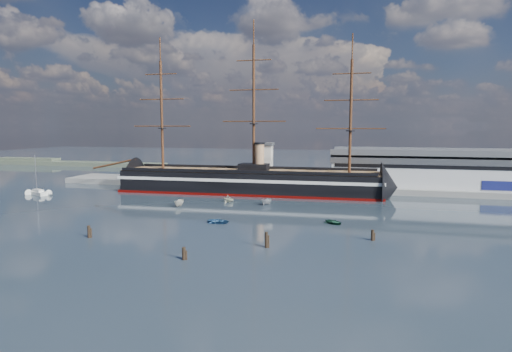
# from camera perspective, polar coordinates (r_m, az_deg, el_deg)

# --- Properties ---
(ground) EXTENTS (600.00, 600.00, 0.00)m
(ground) POSITION_cam_1_polar(r_m,az_deg,el_deg) (128.70, -3.22, -3.62)
(ground) COLOR #1D2A33
(ground) RESTS_ON ground
(quay) EXTENTS (180.00, 18.00, 2.00)m
(quay) POSITION_cam_1_polar(r_m,az_deg,el_deg) (160.83, 4.10, -1.57)
(quay) COLOR slate
(quay) RESTS_ON ground
(warehouse) EXTENTS (63.00, 21.00, 11.60)m
(warehouse) POSITION_cam_1_polar(r_m,az_deg,el_deg) (162.42, 21.29, 0.91)
(warehouse) COLOR #B7BABC
(warehouse) RESTS_ON ground
(quay_tower) EXTENTS (5.00, 5.00, 15.00)m
(quay_tower) POSITION_cam_1_polar(r_m,az_deg,el_deg) (158.23, 1.44, 1.87)
(quay_tower) COLOR silver
(quay_tower) RESTS_ON ground
(shoreline) EXTENTS (120.00, 10.00, 4.00)m
(shoreline) POSITION_cam_1_polar(r_m,az_deg,el_deg) (280.37, -24.93, 1.62)
(shoreline) COLOR #3F4C38
(shoreline) RESTS_ON ground
(warship) EXTENTS (113.16, 19.41, 53.94)m
(warship) POSITION_cam_1_polar(r_m,az_deg,el_deg) (147.64, -1.70, -0.71)
(warship) COLOR black
(warship) RESTS_ON ground
(sailboat) EXTENTS (8.69, 5.69, 13.47)m
(sailboat) POSITION_cam_1_polar(r_m,az_deg,el_deg) (161.22, -27.03, -1.95)
(sailboat) COLOR silver
(sailboat) RESTS_ON ground
(motorboat_a) EXTENTS (6.00, 2.48, 2.36)m
(motorboat_a) POSITION_cam_1_polar(r_m,az_deg,el_deg) (125.17, -10.21, -4.01)
(motorboat_a) COLOR beige
(motorboat_a) RESTS_ON ground
(motorboat_b) EXTENTS (1.42, 3.37, 1.56)m
(motorboat_b) POSITION_cam_1_polar(r_m,az_deg,el_deg) (102.40, -5.02, -6.30)
(motorboat_b) COLOR navy
(motorboat_b) RESTS_ON ground
(motorboat_c) EXTENTS (5.88, 3.94, 2.21)m
(motorboat_c) POSITION_cam_1_polar(r_m,az_deg,el_deg) (125.80, 1.40, -3.85)
(motorboat_c) COLOR gray
(motorboat_c) RESTS_ON ground
(motorboat_d) EXTENTS (5.55, 7.36, 2.48)m
(motorboat_d) POSITION_cam_1_polar(r_m,az_deg,el_deg) (130.50, -3.73, -3.48)
(motorboat_d) COLOR #EAEACA
(motorboat_d) RESTS_ON ground
(motorboat_e) EXTENTS (2.74, 2.95, 1.35)m
(motorboat_e) POSITION_cam_1_polar(r_m,az_deg,el_deg) (103.00, 10.36, -6.31)
(motorboat_e) COLOR #113525
(motorboat_e) RESTS_ON ground
(piling_near_left) EXTENTS (0.64, 0.64, 3.27)m
(piling_near_left) POSITION_cam_1_polar(r_m,az_deg,el_deg) (95.64, -21.35, -7.67)
(piling_near_left) COLOR black
(piling_near_left) RESTS_ON ground
(piling_near_mid) EXTENTS (0.64, 0.64, 2.92)m
(piling_near_mid) POSITION_cam_1_polar(r_m,az_deg,el_deg) (76.12, -9.58, -10.95)
(piling_near_mid) COLOR black
(piling_near_mid) RESTS_ON ground
(piling_near_right) EXTENTS (0.64, 0.64, 3.73)m
(piling_near_right) POSITION_cam_1_polar(r_m,az_deg,el_deg) (82.15, 1.39, -9.54)
(piling_near_right) COLOR black
(piling_near_right) RESTS_ON ground
(piling_far_right) EXTENTS (0.64, 0.64, 2.88)m
(piling_far_right) POSITION_cam_1_polar(r_m,az_deg,el_deg) (90.27, 15.25, -8.28)
(piling_far_right) COLOR black
(piling_far_right) RESTS_ON ground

